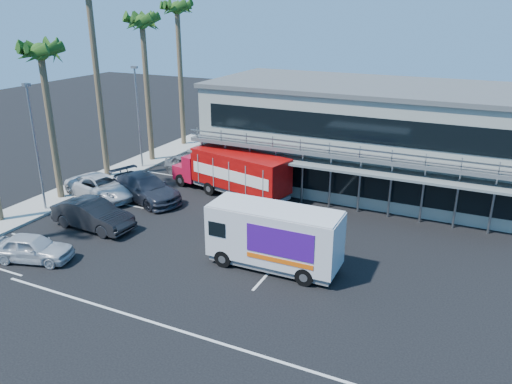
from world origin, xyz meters
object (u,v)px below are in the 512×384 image
at_px(red_truck, 233,172).
at_px(parked_car_a, 32,248).
at_px(white_van, 274,237).
at_px(parked_car_b, 93,215).

height_order(red_truck, parked_car_a, red_truck).
height_order(white_van, parked_car_b, white_van).
relative_size(white_van, parked_car_b, 1.28).
xyz_separation_m(parked_car_a, parked_car_b, (0.00, 4.44, 0.14)).
bearing_deg(red_truck, parked_car_b, -106.94).
bearing_deg(parked_car_b, white_van, -86.19).
distance_m(white_van, parked_car_b, 11.53).
relative_size(red_truck, parked_car_a, 2.29).
relative_size(red_truck, white_van, 1.44).
bearing_deg(parked_car_b, red_truck, -27.31).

